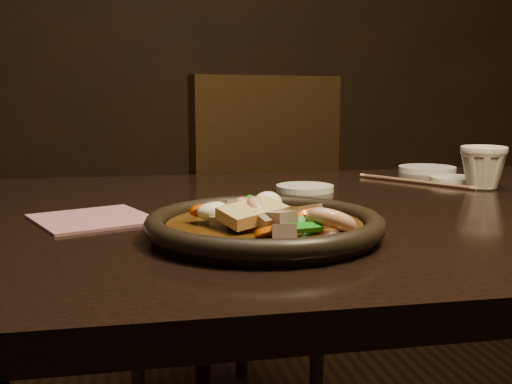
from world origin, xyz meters
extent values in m
cube|color=black|center=(0.00, 3.00, 1.40)|extent=(5.00, 0.02, 2.80)
cube|color=black|center=(0.00, 0.00, 0.73)|extent=(1.60, 0.90, 0.04)
cube|color=black|center=(-0.18, 0.76, 0.47)|extent=(0.61, 0.61, 0.04)
cylinder|color=black|center=(-0.09, 1.01, 0.22)|extent=(0.04, 0.04, 0.45)
cylinder|color=black|center=(0.06, 0.67, 0.22)|extent=(0.04, 0.04, 0.45)
cylinder|color=black|center=(-0.43, 0.86, 0.22)|extent=(0.04, 0.04, 0.45)
cylinder|color=black|center=(-0.27, 0.52, 0.22)|extent=(0.04, 0.04, 0.45)
cube|color=black|center=(-0.09, 0.58, 0.73)|extent=(0.41, 0.21, 0.48)
cylinder|color=black|center=(-0.27, -0.18, 0.76)|extent=(0.28, 0.28, 0.01)
torus|color=black|center=(-0.27, -0.18, 0.77)|extent=(0.30, 0.30, 0.03)
cylinder|color=#3C240B|center=(-0.27, -0.18, 0.77)|extent=(0.25, 0.25, 0.01)
ellipsoid|color=#3C240B|center=(-0.27, -0.18, 0.77)|extent=(0.14, 0.13, 0.04)
torus|color=#D7A388|center=(-0.28, -0.18, 0.77)|extent=(0.06, 0.07, 0.06)
torus|color=#D7A388|center=(-0.20, -0.23, 0.78)|extent=(0.09, 0.09, 0.05)
torus|color=#D7A388|center=(-0.30, -0.18, 0.77)|extent=(0.08, 0.08, 0.05)
torus|color=#D7A388|center=(-0.28, -0.20, 0.77)|extent=(0.05, 0.06, 0.06)
cube|color=gray|center=(-0.28, -0.23, 0.78)|extent=(0.04, 0.04, 0.03)
cube|color=gray|center=(-0.26, -0.27, 0.78)|extent=(0.03, 0.04, 0.03)
cube|color=gray|center=(-0.32, -0.20, 0.77)|extent=(0.04, 0.04, 0.03)
cube|color=gray|center=(-0.26, -0.24, 0.78)|extent=(0.04, 0.04, 0.03)
cube|color=gray|center=(-0.20, -0.16, 0.77)|extent=(0.04, 0.04, 0.03)
cube|color=gray|center=(-0.32, -0.17, 0.79)|extent=(0.04, 0.04, 0.03)
cylinder|color=#ED5907|center=(-0.27, -0.26, 0.78)|extent=(0.05, 0.05, 0.03)
cylinder|color=#ED5907|center=(-0.30, -0.15, 0.77)|extent=(0.05, 0.03, 0.05)
cylinder|color=#ED5907|center=(-0.28, -0.14, 0.77)|extent=(0.05, 0.05, 0.05)
cylinder|color=#ED5907|center=(-0.21, -0.18, 0.78)|extent=(0.06, 0.05, 0.04)
cylinder|color=#ED5907|center=(-0.25, -0.12, 0.78)|extent=(0.07, 0.07, 0.03)
cylinder|color=#ED5907|center=(-0.34, -0.17, 0.79)|extent=(0.05, 0.05, 0.03)
cube|color=#157317|center=(-0.29, -0.18, 0.78)|extent=(0.04, 0.04, 0.01)
cube|color=#157317|center=(-0.25, -0.21, 0.78)|extent=(0.04, 0.03, 0.03)
cube|color=#157317|center=(-0.28, -0.18, 0.77)|extent=(0.05, 0.03, 0.01)
cube|color=#157317|center=(-0.24, -0.26, 0.78)|extent=(0.05, 0.03, 0.01)
cube|color=#157317|center=(-0.23, -0.24, 0.77)|extent=(0.02, 0.04, 0.03)
cube|color=#157317|center=(-0.28, -0.12, 0.78)|extent=(0.04, 0.04, 0.02)
ellipsoid|color=white|center=(-0.32, -0.15, 0.77)|extent=(0.04, 0.03, 0.03)
ellipsoid|color=white|center=(-0.25, -0.11, 0.78)|extent=(0.04, 0.04, 0.03)
ellipsoid|color=white|center=(-0.25, -0.20, 0.77)|extent=(0.03, 0.03, 0.03)
ellipsoid|color=white|center=(-0.26, -0.15, 0.78)|extent=(0.03, 0.03, 0.02)
ellipsoid|color=white|center=(-0.25, -0.19, 0.78)|extent=(0.04, 0.03, 0.03)
ellipsoid|color=white|center=(-0.33, -0.18, 0.79)|extent=(0.05, 0.03, 0.02)
cube|color=#CFBD7C|center=(-0.29, -0.21, 0.79)|extent=(0.09, 0.08, 0.03)
cylinder|color=white|center=(0.20, 0.21, 0.76)|extent=(0.09, 0.09, 0.01)
cylinder|color=white|center=(-0.12, 0.18, 0.76)|extent=(0.11, 0.11, 0.01)
cylinder|color=white|center=(0.23, 0.39, 0.76)|extent=(0.13, 0.13, 0.01)
imported|color=silver|center=(0.22, 0.14, 0.79)|extent=(0.11, 0.11, 0.09)
cylinder|color=tan|center=(0.13, 0.23, 0.75)|extent=(0.14, 0.21, 0.01)
cylinder|color=tan|center=(0.12, 0.24, 0.75)|extent=(0.14, 0.21, 0.01)
cube|color=#A0626F|center=(-0.49, -0.02, 0.75)|extent=(0.20, 0.20, 0.00)
camera|label=1|loc=(-0.43, -0.95, 0.94)|focal=45.00mm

